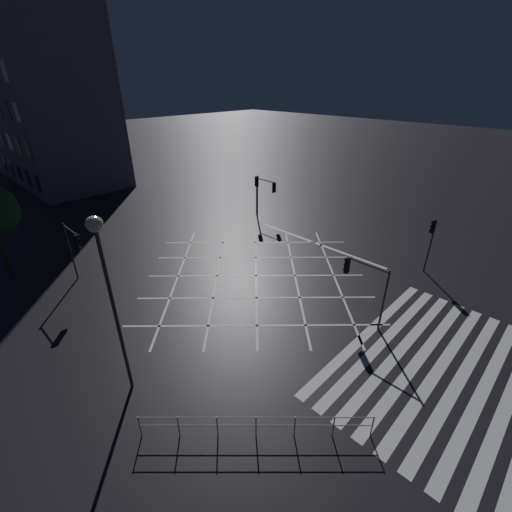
{
  "coord_description": "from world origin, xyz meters",
  "views": [
    {
      "loc": [
        -14.3,
        -14.04,
        11.93
      ],
      "look_at": [
        0.0,
        0.0,
        1.51
      ],
      "focal_mm": 24.0,
      "sensor_mm": 36.0,
      "label": 1
    }
  ],
  "objects_px": {
    "traffic_light_se_cross": "(431,235)",
    "traffic_light_median_south": "(362,277)",
    "traffic_light_nw_cross": "(74,244)",
    "traffic_light_ne_cross": "(267,190)",
    "street_lamp_east": "(105,269)",
    "traffic_light_ne_main": "(257,188)"
  },
  "relations": [
    {
      "from": "street_lamp_east",
      "to": "traffic_light_se_cross",
      "type": "bearing_deg",
      "value": -14.82
    },
    {
      "from": "traffic_light_se_cross",
      "to": "traffic_light_median_south",
      "type": "relative_size",
      "value": 1.05
    },
    {
      "from": "traffic_light_ne_main",
      "to": "traffic_light_ne_cross",
      "type": "bearing_deg",
      "value": 143.54
    },
    {
      "from": "traffic_light_nw_cross",
      "to": "traffic_light_median_south",
      "type": "bearing_deg",
      "value": 32.76
    },
    {
      "from": "traffic_light_nw_cross",
      "to": "traffic_light_median_south",
      "type": "height_order",
      "value": "traffic_light_nw_cross"
    },
    {
      "from": "traffic_light_ne_cross",
      "to": "traffic_light_se_cross",
      "type": "bearing_deg",
      "value": 0.25
    },
    {
      "from": "traffic_light_ne_cross",
      "to": "traffic_light_nw_cross",
      "type": "height_order",
      "value": "traffic_light_nw_cross"
    },
    {
      "from": "traffic_light_se_cross",
      "to": "street_lamp_east",
      "type": "xyz_separation_m",
      "value": [
        -19.17,
        5.07,
        3.16
      ]
    },
    {
      "from": "traffic_light_nw_cross",
      "to": "traffic_light_ne_main",
      "type": "relative_size",
      "value": 0.98
    },
    {
      "from": "traffic_light_nw_cross",
      "to": "traffic_light_ne_main",
      "type": "height_order",
      "value": "traffic_light_ne_main"
    },
    {
      "from": "traffic_light_nw_cross",
      "to": "street_lamp_east",
      "type": "distance_m",
      "value": 10.46
    },
    {
      "from": "traffic_light_ne_main",
      "to": "traffic_light_median_south",
      "type": "bearing_deg",
      "value": 63.94
    },
    {
      "from": "traffic_light_nw_cross",
      "to": "street_lamp_east",
      "type": "xyz_separation_m",
      "value": [
        -1.89,
        -9.85,
        2.97
      ]
    },
    {
      "from": "traffic_light_se_cross",
      "to": "traffic_light_nw_cross",
      "type": "height_order",
      "value": "traffic_light_nw_cross"
    },
    {
      "from": "traffic_light_se_cross",
      "to": "traffic_light_nw_cross",
      "type": "bearing_deg",
      "value": 49.2
    },
    {
      "from": "traffic_light_ne_cross",
      "to": "traffic_light_nw_cross",
      "type": "xyz_separation_m",
      "value": [
        -17.21,
        0.07,
        0.18
      ]
    },
    {
      "from": "traffic_light_ne_main",
      "to": "street_lamp_east",
      "type": "relative_size",
      "value": 0.51
    },
    {
      "from": "traffic_light_median_south",
      "to": "street_lamp_east",
      "type": "distance_m",
      "value": 12.4
    },
    {
      "from": "traffic_light_nw_cross",
      "to": "traffic_light_ne_main",
      "type": "distance_m",
      "value": 16.47
    },
    {
      "from": "traffic_light_ne_cross",
      "to": "traffic_light_ne_main",
      "type": "bearing_deg",
      "value": -126.46
    },
    {
      "from": "traffic_light_median_south",
      "to": "street_lamp_east",
      "type": "height_order",
      "value": "street_lamp_east"
    },
    {
      "from": "traffic_light_se_cross",
      "to": "street_lamp_east",
      "type": "distance_m",
      "value": 20.07
    }
  ]
}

